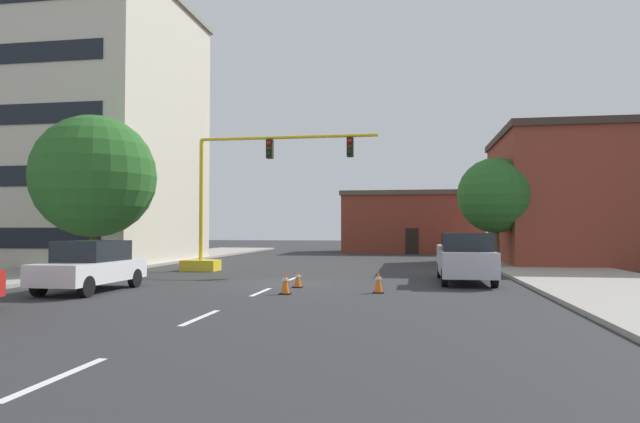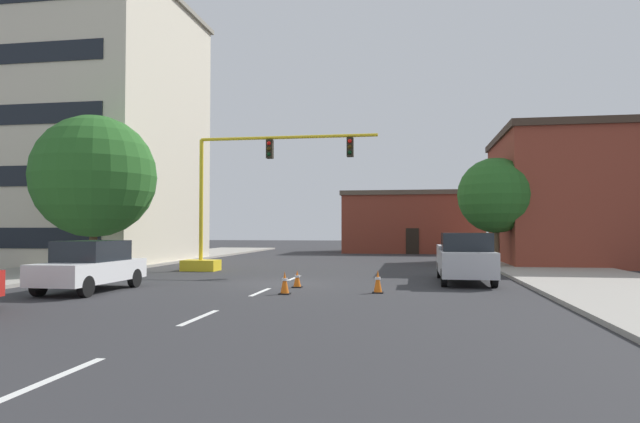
{
  "view_description": "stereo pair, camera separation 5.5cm",
  "coord_description": "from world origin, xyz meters",
  "views": [
    {
      "loc": [
        5.04,
        -21.37,
        2.15
      ],
      "look_at": [
        0.48,
        6.48,
        3.03
      ],
      "focal_mm": 31.26,
      "sensor_mm": 36.0,
      "label": 1
    },
    {
      "loc": [
        5.1,
        -21.36,
        2.15
      ],
      "look_at": [
        0.48,
        6.48,
        3.03
      ],
      "focal_mm": 31.26,
      "sensor_mm": 36.0,
      "label": 2
    }
  ],
  "objects": [
    {
      "name": "traffic_cone_roadside_c",
      "position": [
        0.93,
        -1.35,
        0.31
      ],
      "size": [
        0.36,
        0.36,
        0.64
      ],
      "color": "black",
      "rests_on": "ground_plane"
    },
    {
      "name": "sidewalk_right",
      "position": [
        12.25,
        8.0,
        0.07
      ],
      "size": [
        6.0,
        56.0,
        0.14
      ],
      "primitive_type": "cube",
      "color": "#9E998E",
      "rests_on": "ground_plane"
    },
    {
      "name": "lane_stripe_seg_3",
      "position": [
        0.0,
        2.5,
        0.0
      ],
      "size": [
        0.16,
        2.4,
        0.01
      ],
      "primitive_type": "cube",
      "color": "silver",
      "rests_on": "ground_plane"
    },
    {
      "name": "lane_stripe_seg_1",
      "position": [
        0.0,
        -8.5,
        0.0
      ],
      "size": [
        0.16,
        2.4,
        0.01
      ],
      "primitive_type": "cube",
      "color": "silver",
      "rests_on": "ground_plane"
    },
    {
      "name": "sidewalk_left",
      "position": [
        -12.25,
        8.0,
        0.07
      ],
      "size": [
        6.0,
        56.0,
        0.14
      ],
      "primitive_type": "cube",
      "color": "#9E998E",
      "rests_on": "ground_plane"
    },
    {
      "name": "traffic_cone_roadside_b",
      "position": [
        3.95,
        -2.63,
        0.38
      ],
      "size": [
        0.36,
        0.36,
        0.77
      ],
      "color": "black",
      "rests_on": "ground_plane"
    },
    {
      "name": "building_tall_left",
      "position": [
        -16.6,
        11.43,
        8.45
      ],
      "size": [
        14.41,
        12.69,
        16.88
      ],
      "color": "beige",
      "rests_on": "ground_plane"
    },
    {
      "name": "sedan_white_near_left",
      "position": [
        -5.81,
        -3.76,
        0.89
      ],
      "size": [
        1.9,
        4.51,
        1.74
      ],
      "color": "white",
      "rests_on": "ground_plane"
    },
    {
      "name": "lane_stripe_seg_2",
      "position": [
        0.0,
        -3.0,
        0.0
      ],
      "size": [
        0.16,
        2.4,
        0.01
      ],
      "primitive_type": "cube",
      "color": "silver",
      "rests_on": "ground_plane"
    },
    {
      "name": "building_row_right",
      "position": [
        17.35,
        14.56,
        4.01
      ],
      "size": [
        14.05,
        10.79,
        8.01
      ],
      "color": "brown",
      "rests_on": "ground_plane"
    },
    {
      "name": "tree_left_near",
      "position": [
        -9.7,
        2.7,
        4.62
      ],
      "size": [
        5.75,
        5.75,
        7.5
      ],
      "color": "#4C3823",
      "rests_on": "ground_plane"
    },
    {
      "name": "tree_right_mid",
      "position": [
        9.68,
        10.62,
        3.99
      ],
      "size": [
        4.18,
        4.18,
        6.1
      ],
      "color": "brown",
      "rests_on": "ground_plane"
    },
    {
      "name": "pickup_truck_silver",
      "position": [
        7.16,
        1.59,
        0.97
      ],
      "size": [
        2.05,
        5.41,
        1.99
      ],
      "color": "#BCBCC1",
      "rests_on": "ground_plane"
    },
    {
      "name": "traffic_signal_gantry",
      "position": [
        -4.28,
        5.82,
        2.3
      ],
      "size": [
        9.97,
        1.2,
        6.83
      ],
      "color": "yellow",
      "rests_on": "ground_plane"
    },
    {
      "name": "building_brick_center",
      "position": [
        5.11,
        30.52,
        2.75
      ],
      "size": [
        12.48,
        7.99,
        5.48
      ],
      "color": "brown",
      "rests_on": "ground_plane"
    },
    {
      "name": "traffic_cone_roadside_a",
      "position": [
        0.95,
        -3.47,
        0.37
      ],
      "size": [
        0.36,
        0.36,
        0.76
      ],
      "color": "black",
      "rests_on": "ground_plane"
    },
    {
      "name": "ground_plane",
      "position": [
        0.0,
        0.0,
        0.0
      ],
      "size": [
        160.0,
        160.0,
        0.0
      ],
      "primitive_type": "plane",
      "color": "#2D2D30"
    },
    {
      "name": "lane_stripe_seg_0",
      "position": [
        0.0,
        -14.0,
        0.0
      ],
      "size": [
        0.16,
        2.4,
        0.01
      ],
      "primitive_type": "cube",
      "color": "silver",
      "rests_on": "ground_plane"
    }
  ]
}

